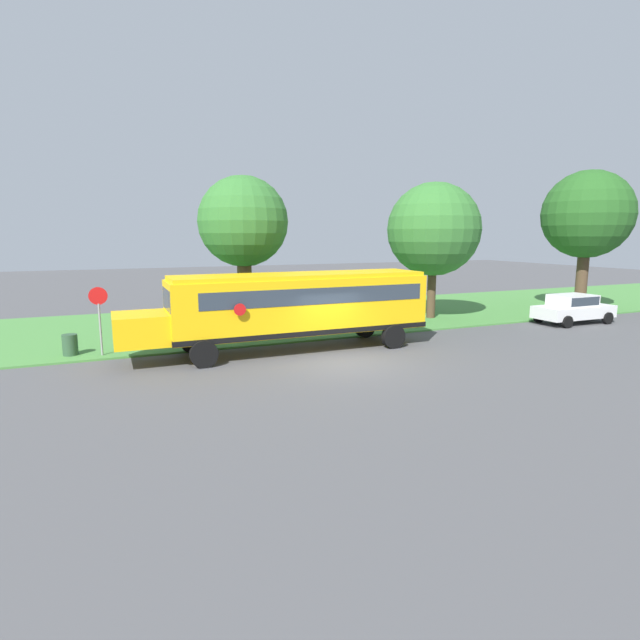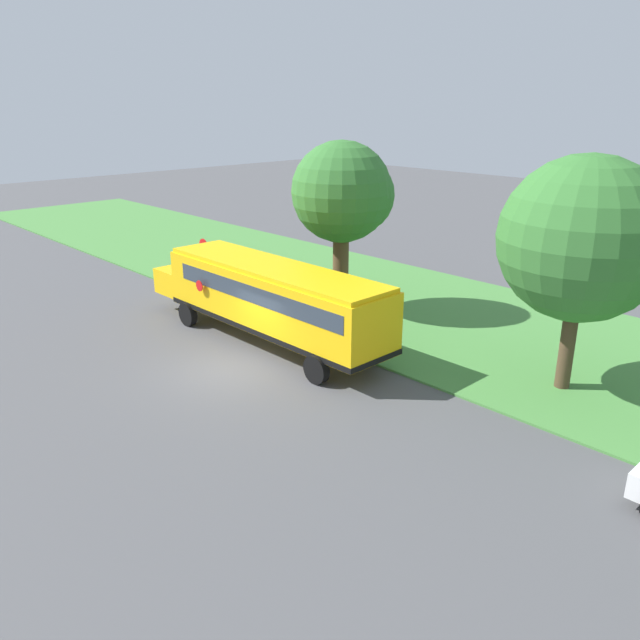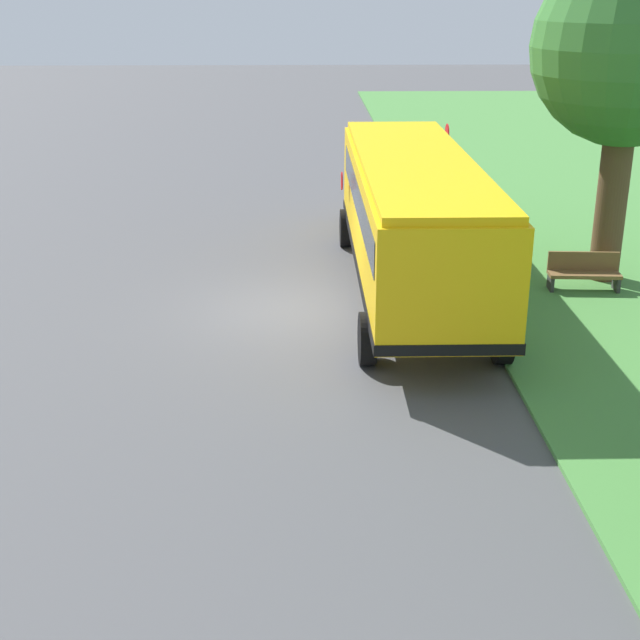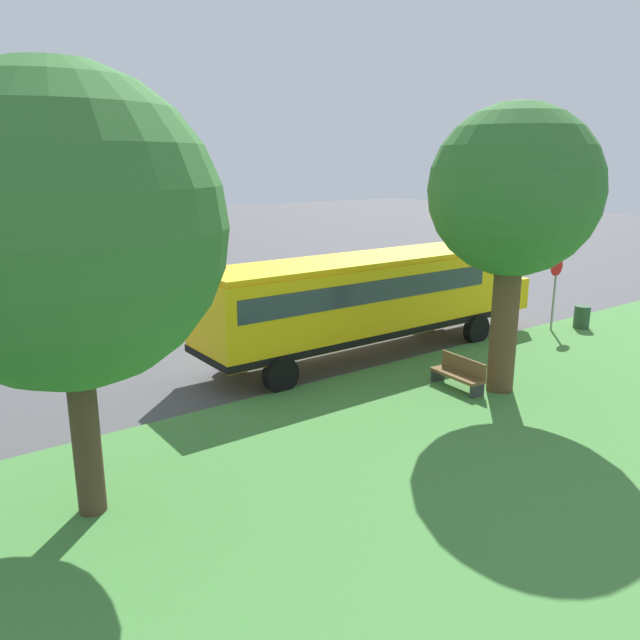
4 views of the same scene
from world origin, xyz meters
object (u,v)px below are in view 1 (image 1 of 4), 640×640
object	(u,v)px
stop_sign	(99,313)
park_bench	(266,324)
oak_tree_far_end	(587,216)
trash_bin	(70,346)
car_white_nearest	(573,307)
oak_tree_roadside_mid	(432,229)
oak_tree_beside_bus	(245,224)
school_bus	(294,304)

from	to	relation	value
stop_sign	park_bench	distance (m)	7.68
oak_tree_far_end	trash_bin	bearing A→B (deg)	-88.25
car_white_nearest	park_bench	bearing A→B (deg)	-103.64
oak_tree_far_end	car_white_nearest	bearing A→B (deg)	-53.89
stop_sign	trash_bin	bearing A→B (deg)	-113.47
oak_tree_roadside_mid	stop_sign	bearing A→B (deg)	-82.02
oak_tree_beside_bus	stop_sign	world-z (taller)	oak_tree_beside_bus
oak_tree_far_end	trash_bin	size ratio (longest dim) A/B	9.54
oak_tree_far_end	school_bus	bearing A→B (deg)	-80.90
school_bus	oak_tree_roadside_mid	distance (m)	11.08
oak_tree_roadside_mid	stop_sign	world-z (taller)	oak_tree_roadside_mid
oak_tree_roadside_mid	trash_bin	bearing A→B (deg)	-84.04
trash_bin	oak_tree_roadside_mid	bearing A→B (deg)	95.96
oak_tree_roadside_mid	stop_sign	xyz separation A→B (m)	(2.38, -17.00, -3.31)
car_white_nearest	oak_tree_beside_bus	xyz separation A→B (m)	(-4.75, -16.65, 4.36)
trash_bin	park_bench	bearing A→B (deg)	100.69
car_white_nearest	oak_tree_roadside_mid	distance (m)	8.61
school_bus	oak_tree_roadside_mid	xyz separation A→B (m)	(-4.27, 9.73, 3.12)
school_bus	oak_tree_far_end	size ratio (longest dim) A/B	1.45
oak_tree_far_end	trash_bin	xyz separation A→B (m)	(0.88, -28.73, -5.39)
car_white_nearest	oak_tree_far_end	bearing A→B (deg)	126.11
oak_tree_beside_bus	park_bench	xyz separation A→B (m)	(0.87, 0.67, -4.76)
school_bus	trash_bin	world-z (taller)	school_bus
oak_tree_far_end	park_bench	xyz separation A→B (m)	(-0.71, -20.32, -5.36)
school_bus	stop_sign	distance (m)	7.51
oak_tree_far_end	stop_sign	distance (m)	27.93
oak_tree_far_end	trash_bin	distance (m)	29.24
car_white_nearest	trash_bin	bearing A→B (deg)	-95.36
car_white_nearest	oak_tree_beside_bus	world-z (taller)	oak_tree_beside_bus
oak_tree_beside_bus	car_white_nearest	bearing A→B (deg)	74.08
school_bus	oak_tree_far_end	bearing A→B (deg)	99.10
school_bus	car_white_nearest	world-z (taller)	school_bus
oak_tree_roadside_mid	oak_tree_beside_bus	bearing A→B (deg)	-93.12
car_white_nearest	stop_sign	world-z (taller)	stop_sign
car_white_nearest	oak_tree_roadside_mid	size ratio (longest dim) A/B	0.58
car_white_nearest	oak_tree_far_end	distance (m)	7.31
park_bench	trash_bin	distance (m)	8.56
oak_tree_far_end	oak_tree_beside_bus	bearing A→B (deg)	-94.31
stop_sign	park_bench	world-z (taller)	stop_sign
oak_tree_beside_bus	stop_sign	distance (m)	8.04
car_white_nearest	park_bench	world-z (taller)	car_white_nearest
car_white_nearest	stop_sign	xyz separation A→B (m)	(-1.80, -23.26, 0.86)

